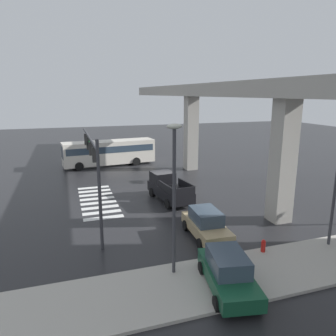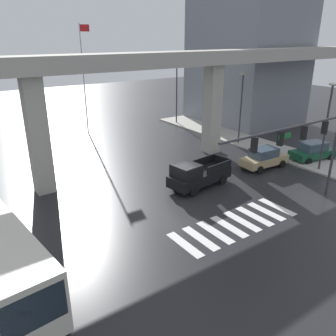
{
  "view_description": "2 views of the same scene",
  "coord_description": "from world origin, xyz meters",
  "px_view_note": "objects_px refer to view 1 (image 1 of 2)",
  "views": [
    {
      "loc": [
        25.06,
        -7.6,
        8.51
      ],
      "look_at": [
        -0.03,
        0.61,
        2.29
      ],
      "focal_mm": 34.0,
      "sensor_mm": 36.0,
      "label": 1
    },
    {
      "loc": [
        -13.69,
        -17.92,
        10.59
      ],
      "look_at": [
        -0.32,
        1.28,
        1.58
      ],
      "focal_mm": 36.77,
      "sensor_mm": 36.0,
      "label": 2
    }
  ],
  "objects_px": {
    "city_bus": "(109,151)",
    "fire_hydrant": "(263,247)",
    "pickup_truck": "(168,188)",
    "sedan_dark_green": "(228,272)",
    "street_lamp_near_corner": "(174,184)",
    "sedan_tan": "(206,224)",
    "traffic_signal_mast": "(92,156)"
  },
  "relations": [
    {
      "from": "city_bus",
      "to": "street_lamp_near_corner",
      "type": "distance_m",
      "value": 25.05
    },
    {
      "from": "city_bus",
      "to": "fire_hydrant",
      "type": "bearing_deg",
      "value": 11.16
    },
    {
      "from": "street_lamp_near_corner",
      "to": "fire_hydrant",
      "type": "xyz_separation_m",
      "value": [
        -0.4,
        5.26,
        -4.13
      ]
    },
    {
      "from": "sedan_dark_green",
      "to": "street_lamp_near_corner",
      "type": "bearing_deg",
      "value": -134.21
    },
    {
      "from": "sedan_dark_green",
      "to": "street_lamp_near_corner",
      "type": "height_order",
      "value": "street_lamp_near_corner"
    },
    {
      "from": "street_lamp_near_corner",
      "to": "traffic_signal_mast",
      "type": "bearing_deg",
      "value": -158.05
    },
    {
      "from": "traffic_signal_mast",
      "to": "pickup_truck",
      "type": "bearing_deg",
      "value": 118.12
    },
    {
      "from": "sedan_tan",
      "to": "fire_hydrant",
      "type": "xyz_separation_m",
      "value": [
        2.87,
        2.07,
        -0.42
      ]
    },
    {
      "from": "city_bus",
      "to": "sedan_tan",
      "type": "xyz_separation_m",
      "value": [
        21.62,
        2.76,
        -0.87
      ]
    },
    {
      "from": "pickup_truck",
      "to": "street_lamp_near_corner",
      "type": "height_order",
      "value": "street_lamp_near_corner"
    },
    {
      "from": "sedan_tan",
      "to": "sedan_dark_green",
      "type": "distance_m",
      "value": 5.27
    },
    {
      "from": "sedan_tan",
      "to": "sedan_dark_green",
      "type": "xyz_separation_m",
      "value": [
        5.1,
        -1.31,
        0.0
      ]
    },
    {
      "from": "pickup_truck",
      "to": "traffic_signal_mast",
      "type": "distance_m",
      "value": 7.89
    },
    {
      "from": "pickup_truck",
      "to": "fire_hydrant",
      "type": "height_order",
      "value": "pickup_truck"
    },
    {
      "from": "sedan_tan",
      "to": "sedan_dark_green",
      "type": "bearing_deg",
      "value": -14.38
    },
    {
      "from": "pickup_truck",
      "to": "traffic_signal_mast",
      "type": "xyz_separation_m",
      "value": [
        3.29,
        -6.16,
        3.68
      ]
    },
    {
      "from": "pickup_truck",
      "to": "sedan_dark_green",
      "type": "bearing_deg",
      "value": -6.1
    },
    {
      "from": "sedan_tan",
      "to": "traffic_signal_mast",
      "type": "relative_size",
      "value": 0.4
    },
    {
      "from": "pickup_truck",
      "to": "traffic_signal_mast",
      "type": "relative_size",
      "value": 0.49
    },
    {
      "from": "city_bus",
      "to": "traffic_signal_mast",
      "type": "distance_m",
      "value": 18.13
    },
    {
      "from": "sedan_tan",
      "to": "street_lamp_near_corner",
      "type": "bearing_deg",
      "value": -44.33
    },
    {
      "from": "pickup_truck",
      "to": "sedan_tan",
      "type": "bearing_deg",
      "value": -0.18
    },
    {
      "from": "pickup_truck",
      "to": "sedan_tan",
      "type": "xyz_separation_m",
      "value": [
        7.34,
        -0.02,
        -0.14
      ]
    },
    {
      "from": "pickup_truck",
      "to": "street_lamp_near_corner",
      "type": "bearing_deg",
      "value": -16.86
    },
    {
      "from": "city_bus",
      "to": "fire_hydrant",
      "type": "distance_m",
      "value": 24.99
    },
    {
      "from": "pickup_truck",
      "to": "fire_hydrant",
      "type": "relative_size",
      "value": 6.23
    },
    {
      "from": "city_bus",
      "to": "fire_hydrant",
      "type": "xyz_separation_m",
      "value": [
        24.49,
        4.83,
        -1.29
      ]
    },
    {
      "from": "traffic_signal_mast",
      "to": "sedan_dark_green",
      "type": "bearing_deg",
      "value": 27.84
    },
    {
      "from": "street_lamp_near_corner",
      "to": "fire_hydrant",
      "type": "relative_size",
      "value": 8.52
    },
    {
      "from": "sedan_dark_green",
      "to": "fire_hydrant",
      "type": "relative_size",
      "value": 5.36
    },
    {
      "from": "sedan_tan",
      "to": "traffic_signal_mast",
      "type": "xyz_separation_m",
      "value": [
        -4.05,
        -6.14,
        3.81
      ]
    },
    {
      "from": "traffic_signal_mast",
      "to": "street_lamp_near_corner",
      "type": "xyz_separation_m",
      "value": [
        7.32,
        2.95,
        -0.11
      ]
    }
  ]
}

